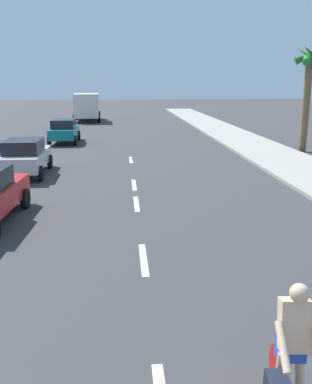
% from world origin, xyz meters
% --- Properties ---
extents(ground_plane, '(160.00, 160.00, 0.00)m').
position_xyz_m(ground_plane, '(0.00, 20.00, 0.00)').
color(ground_plane, '#38383A').
extents(sidewalk_strip, '(3.60, 80.00, 0.14)m').
position_xyz_m(sidewalk_strip, '(7.81, 22.00, 0.07)').
color(sidewalk_strip, '#9E998E').
rests_on(sidewalk_strip, ground).
extents(lane_stripe_2, '(0.16, 1.80, 0.01)m').
position_xyz_m(lane_stripe_2, '(0.00, 9.02, 0.00)').
color(lane_stripe_2, white).
rests_on(lane_stripe_2, ground).
extents(lane_stripe_3, '(0.16, 1.80, 0.01)m').
position_xyz_m(lane_stripe_3, '(0.00, 13.55, 0.00)').
color(lane_stripe_3, white).
rests_on(lane_stripe_3, ground).
extents(lane_stripe_4, '(0.16, 1.80, 0.01)m').
position_xyz_m(lane_stripe_4, '(0.00, 16.23, 0.00)').
color(lane_stripe_4, white).
rests_on(lane_stripe_4, ground).
extents(lane_stripe_5, '(0.16, 1.80, 0.01)m').
position_xyz_m(lane_stripe_5, '(0.00, 21.73, 0.00)').
color(lane_stripe_5, white).
rests_on(lane_stripe_5, ground).
extents(cyclist, '(0.64, 1.71, 1.82)m').
position_xyz_m(cyclist, '(1.42, 4.07, 0.83)').
color(cyclist, black).
rests_on(cyclist, ground).
extents(parked_car_silver, '(1.90, 3.98, 1.57)m').
position_xyz_m(parked_car_silver, '(-4.66, 18.49, 0.84)').
color(parked_car_silver, '#B7BABF').
rests_on(parked_car_silver, ground).
extents(parked_car_teal, '(1.84, 3.91, 1.57)m').
position_xyz_m(parked_car_teal, '(-4.27, 28.44, 0.83)').
color(parked_car_teal, '#14727A').
rests_on(parked_car_teal, ground).
extents(delivery_truck, '(2.90, 6.35, 2.80)m').
position_xyz_m(delivery_truck, '(-3.99, 44.38, 1.50)').
color(delivery_truck, beige).
rests_on(delivery_truck, ground).
extents(palm_tree_far, '(1.73, 1.88, 6.09)m').
position_xyz_m(palm_tree_far, '(10.03, 23.60, 4.38)').
color(palm_tree_far, brown).
rests_on(palm_tree_far, ground).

